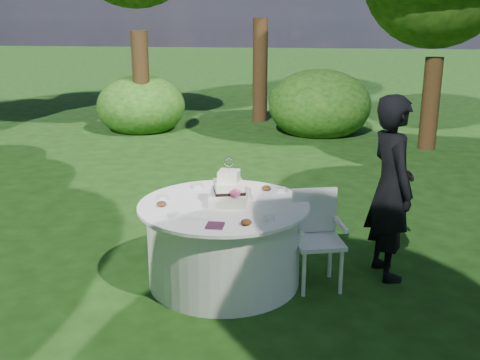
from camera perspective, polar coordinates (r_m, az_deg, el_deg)
name	(u,v)px	position (r m, az deg, el deg)	size (l,w,h in m)	color
ground	(224,281)	(5.39, -1.60, -10.18)	(80.00, 80.00, 0.00)	black
napkins	(215,226)	(4.55, -2.54, -4.64)	(0.14, 0.14, 0.02)	#481E38
feather_plume	(186,218)	(4.74, -5.49, -3.88)	(0.48, 0.07, 0.01)	white
guest	(391,188)	(5.40, 15.09, -0.78)	(0.64, 0.42, 1.74)	black
table	(224,243)	(5.23, -1.64, -6.38)	(1.56, 1.56, 0.77)	silver
cake	(229,191)	(5.07, -1.12, -1.15)	(0.36, 0.36, 0.43)	white
chair	(316,231)	(5.20, 7.78, -5.13)	(0.52, 0.52, 0.89)	white
votives	(217,200)	(5.12, -2.38, -2.09)	(1.18, 0.96, 0.04)	silver
petal_cups	(225,204)	(5.02, -1.51, -2.42)	(0.97, 1.05, 0.05)	#562D16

